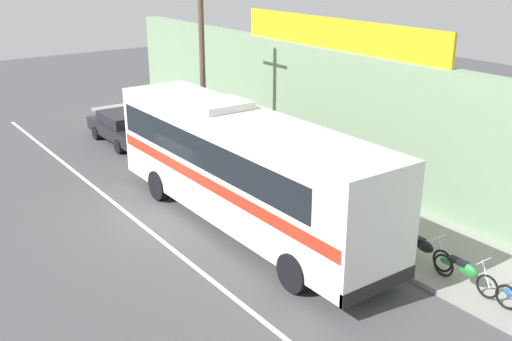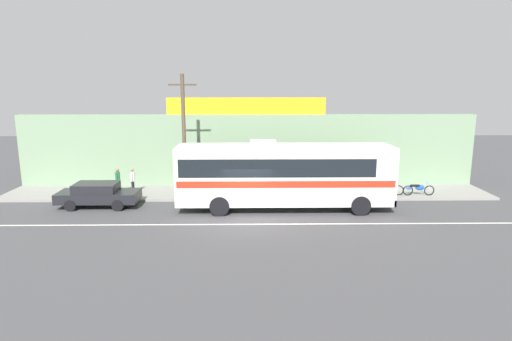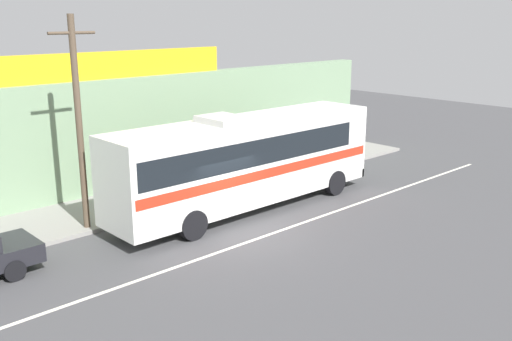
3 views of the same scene
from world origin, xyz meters
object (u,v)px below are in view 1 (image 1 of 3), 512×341
(pedestrian_by_curb, at_px, (186,118))
(parked_car, at_px, (123,127))
(pedestrian_far_left, at_px, (173,114))
(motorcycle_black, at_px, (464,271))
(intercity_bus, at_px, (241,163))
(motorcycle_orange, at_px, (422,247))
(utility_pole, at_px, (202,70))

(pedestrian_by_curb, bearing_deg, parked_car, -117.40)
(pedestrian_far_left, bearing_deg, motorcycle_black, -2.13)
(intercity_bus, height_order, motorcycle_orange, intercity_bus)
(parked_car, relative_size, motorcycle_orange, 2.27)
(motorcycle_black, bearing_deg, intercity_bus, -160.33)
(intercity_bus, bearing_deg, parked_car, 176.58)
(parked_car, xyz_separation_m, motorcycle_orange, (15.37, 1.90, -0.17))
(parked_car, height_order, motorcycle_black, parked_car)
(intercity_bus, xyz_separation_m, pedestrian_far_left, (-9.89, 2.95, -0.99))
(parked_car, distance_m, pedestrian_far_left, 2.40)
(pedestrian_by_curb, bearing_deg, pedestrian_far_left, -169.68)
(intercity_bus, bearing_deg, motorcycle_orange, 26.44)
(intercity_bus, xyz_separation_m, motorcycle_orange, (5.05, 2.51, -1.50))
(motorcycle_orange, bearing_deg, pedestrian_far_left, 178.32)
(motorcycle_black, relative_size, pedestrian_far_left, 1.18)
(intercity_bus, distance_m, pedestrian_far_left, 10.37)
(motorcycle_black, height_order, motorcycle_orange, same)
(pedestrian_by_curb, bearing_deg, utility_pole, -16.97)
(parked_car, bearing_deg, pedestrian_by_curb, 62.60)
(intercity_bus, bearing_deg, pedestrian_far_left, 163.39)
(pedestrian_far_left, bearing_deg, pedestrian_by_curb, 10.32)
(motorcycle_orange, bearing_deg, motorcycle_black, -6.65)
(intercity_bus, distance_m, parked_car, 10.42)
(motorcycle_orange, bearing_deg, pedestrian_by_curb, 177.58)
(utility_pole, bearing_deg, pedestrian_by_curb, 163.03)
(parked_car, relative_size, pedestrian_far_left, 2.75)
(parked_car, bearing_deg, motorcycle_black, 5.83)
(parked_car, relative_size, pedestrian_by_curb, 2.84)
(pedestrian_by_curb, relative_size, pedestrian_far_left, 0.97)
(pedestrian_by_curb, bearing_deg, motorcycle_black, -2.82)
(pedestrian_by_curb, bearing_deg, motorcycle_orange, -2.42)
(motorcycle_black, bearing_deg, pedestrian_far_left, 177.87)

